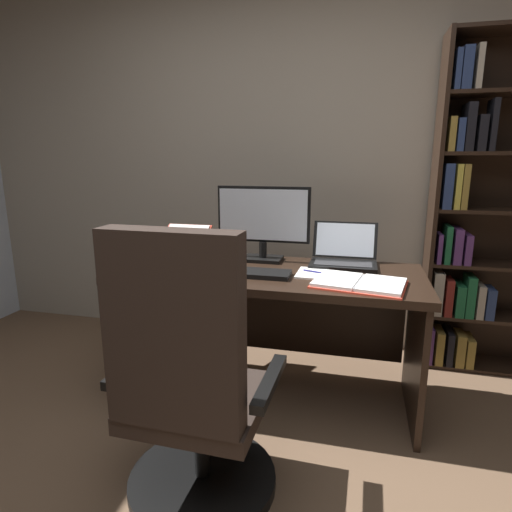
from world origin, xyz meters
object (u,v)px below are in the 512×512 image
at_px(computer_mouse, 194,268).
at_px(open_binder, 359,283).
at_px(desk, 271,302).
at_px(pen, 316,272).
at_px(laptop, 344,256).
at_px(reading_stand_with_book, 183,240).
at_px(office_chair, 190,395).
at_px(keyboard, 249,273).
at_px(bookshelf, 496,219).
at_px(notepad, 312,273).
at_px(monitor, 263,223).

height_order(computer_mouse, open_binder, computer_mouse).
height_order(desk, pen, pen).
distance_m(laptop, computer_mouse, 0.83).
bearing_deg(computer_mouse, reading_stand_with_book, 119.77).
bearing_deg(office_chair, keyboard, 88.21).
distance_m(office_chair, computer_mouse, 0.81).
distance_m(bookshelf, notepad, 1.26).
distance_m(desk, notepad, 0.33).
bearing_deg(laptop, bookshelf, 27.79).
bearing_deg(notepad, desk, 157.97).
relative_size(laptop, pen, 2.56).
bearing_deg(bookshelf, laptop, -152.21).
height_order(bookshelf, reading_stand_with_book, bookshelf).
bearing_deg(keyboard, reading_stand_with_book, 143.07).
xyz_separation_m(keyboard, pen, (0.33, 0.09, 0.00)).
distance_m(office_chair, monitor, 1.14).
bearing_deg(monitor, desk, -61.60).
xyz_separation_m(office_chair, notepad, (0.35, 0.80, 0.27)).
bearing_deg(reading_stand_with_book, notepad, -20.02).
distance_m(desk, monitor, 0.45).
xyz_separation_m(laptop, computer_mouse, (-0.76, -0.33, -0.03)).
height_order(desk, computer_mouse, computer_mouse).
relative_size(computer_mouse, open_binder, 0.23).
xyz_separation_m(computer_mouse, pen, (0.63, 0.09, -0.01)).
bearing_deg(desk, bookshelf, 25.71).
bearing_deg(notepad, reading_stand_with_book, 159.98).
distance_m(keyboard, computer_mouse, 0.30).
bearing_deg(monitor, keyboard, -90.00).
distance_m(laptop, pen, 0.27).
relative_size(laptop, reading_stand_with_book, 1.21).
height_order(bookshelf, computer_mouse, bookshelf).
relative_size(office_chair, open_binder, 2.39).
distance_m(reading_stand_with_book, pen, 0.91).
height_order(open_binder, notepad, open_binder).
height_order(office_chair, laptop, office_chair).
xyz_separation_m(monitor, keyboard, (0.00, -0.33, -0.21)).
distance_m(office_chair, laptop, 1.19).
relative_size(bookshelf, laptop, 5.61).
bearing_deg(desk, pen, -20.45).
bearing_deg(reading_stand_with_book, keyboard, -36.93).
distance_m(desk, keyboard, 0.29).
relative_size(laptop, computer_mouse, 3.45).
height_order(keyboard, reading_stand_with_book, reading_stand_with_book).
xyz_separation_m(monitor, pen, (0.33, -0.24, -0.21)).
distance_m(keyboard, pen, 0.34).
bearing_deg(pen, open_binder, -33.11).
relative_size(bookshelf, monitor, 3.77).
bearing_deg(reading_stand_with_book, pen, -19.59).
bearing_deg(pen, monitor, 144.53).
distance_m(reading_stand_with_book, open_binder, 1.16).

